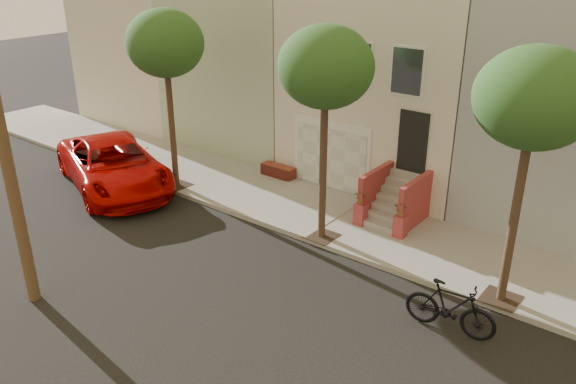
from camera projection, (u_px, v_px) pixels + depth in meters
The scene contains 9 objects.
ground at pixel (207, 284), 15.45m from camera, with size 90.00×90.00×0.00m, color black.
sidewalk at pixel (321, 213), 19.30m from camera, with size 40.00×3.70×0.15m, color gray.
house_row at pixel (411, 77), 22.10m from camera, with size 33.10×11.70×7.00m.
tree_left at pixel (165, 44), 19.29m from camera, with size 2.70×2.57×6.30m.
tree_mid at pixel (326, 69), 15.62m from camera, with size 2.70×2.57×6.30m.
tree_right at pixel (535, 100), 12.52m from camera, with size 2.70×2.57×6.30m.
utility_pole at pixel (479, 250), 6.56m from camera, with size 23.60×1.22×10.00m.
pickup_truck at pixel (113, 165), 21.16m from camera, with size 2.97×6.45×1.79m, color #B60300.
motorcycle at pixel (450, 308), 13.34m from camera, with size 0.60×2.14×1.28m, color black.
Camera 1 is at (9.82, -9.08, 8.40)m, focal length 36.07 mm.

